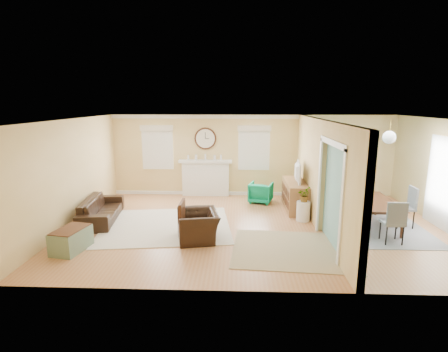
% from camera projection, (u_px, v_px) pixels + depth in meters
% --- Properties ---
extents(floor, '(9.00, 9.00, 0.00)m').
position_uv_depth(floor, '(256.00, 227.00, 8.56)').
color(floor, '#AC6D40').
rests_on(floor, ground).
extents(wall_back, '(9.00, 0.02, 2.60)m').
position_uv_depth(wall_back, '(252.00, 156.00, 11.22)').
color(wall_back, tan).
rests_on(wall_back, ground).
extents(wall_front, '(9.00, 0.02, 2.60)m').
position_uv_depth(wall_front, '(267.00, 215.00, 5.36)').
color(wall_front, tan).
rests_on(wall_front, ground).
extents(wall_left, '(0.02, 6.00, 2.60)m').
position_uv_depth(wall_left, '(71.00, 173.00, 8.47)').
color(wall_left, tan).
rests_on(wall_left, ground).
extents(ceiling, '(9.00, 6.00, 0.02)m').
position_uv_depth(ceiling, '(258.00, 120.00, 8.02)').
color(ceiling, white).
rests_on(ceiling, wall_back).
extents(partition, '(0.17, 6.00, 2.60)m').
position_uv_depth(partition, '(319.00, 171.00, 8.49)').
color(partition, tan).
rests_on(partition, ground).
extents(fireplace, '(1.70, 0.30, 1.17)m').
position_uv_depth(fireplace, '(206.00, 177.00, 11.31)').
color(fireplace, white).
rests_on(fireplace, ground).
extents(wall_clock, '(0.70, 0.07, 0.70)m').
position_uv_depth(wall_clock, '(205.00, 139.00, 11.13)').
color(wall_clock, '#4F2916').
rests_on(wall_clock, wall_back).
extents(window_left, '(1.05, 0.13, 1.42)m').
position_uv_depth(window_left, '(157.00, 144.00, 11.22)').
color(window_left, white).
rests_on(window_left, wall_back).
extents(window_right, '(1.05, 0.13, 1.42)m').
position_uv_depth(window_right, '(254.00, 145.00, 11.10)').
color(window_right, white).
rests_on(window_right, wall_back).
extents(french_doors, '(0.06, 1.70, 2.20)m').
position_uv_depth(french_doors, '(448.00, 185.00, 8.16)').
color(french_doors, white).
rests_on(french_doors, ground).
extents(pendant, '(0.30, 0.30, 0.55)m').
position_uv_depth(pendant, '(389.00, 137.00, 7.98)').
color(pendant, gold).
rests_on(pendant, ceiling).
extents(rug_cream, '(3.40, 3.04, 0.02)m').
position_uv_depth(rug_cream, '(166.00, 225.00, 8.61)').
color(rug_cream, beige).
rests_on(rug_cream, floor).
extents(rug_jute, '(2.59, 2.18, 0.01)m').
position_uv_depth(rug_jute, '(293.00, 249.00, 7.22)').
color(rug_jute, tan).
rests_on(rug_jute, floor).
extents(rug_grey, '(2.35, 2.94, 0.01)m').
position_uv_depth(rug_grey, '(371.00, 225.00, 8.64)').
color(rug_grey, slate).
rests_on(rug_grey, floor).
extents(sofa, '(1.04, 2.08, 0.58)m').
position_uv_depth(sofa, '(101.00, 209.00, 8.98)').
color(sofa, black).
rests_on(sofa, floor).
extents(eames_chair, '(1.06, 1.16, 0.64)m').
position_uv_depth(eames_chair, '(198.00, 226.00, 7.71)').
color(eames_chair, black).
rests_on(eames_chair, floor).
extents(green_chair, '(0.82, 0.83, 0.61)m').
position_uv_depth(green_chair, '(261.00, 193.00, 10.57)').
color(green_chair, '#008347').
rests_on(green_chair, floor).
extents(trunk, '(0.64, 0.89, 0.47)m').
position_uv_depth(trunk, '(71.00, 240.00, 7.14)').
color(trunk, slate).
rests_on(trunk, floor).
extents(credenza, '(0.55, 1.63, 0.80)m').
position_uv_depth(credenza, '(295.00, 195.00, 9.91)').
color(credenza, olive).
rests_on(credenza, floor).
extents(tv, '(0.23, 0.98, 0.56)m').
position_uv_depth(tv, '(295.00, 172.00, 9.77)').
color(tv, black).
rests_on(tv, credenza).
extents(garden_stool, '(0.34, 0.34, 0.51)m').
position_uv_depth(garden_stool, '(303.00, 211.00, 8.94)').
color(garden_stool, white).
rests_on(garden_stool, floor).
extents(potted_plant, '(0.39, 0.42, 0.38)m').
position_uv_depth(potted_plant, '(304.00, 194.00, 8.85)').
color(potted_plant, '#337F33').
rests_on(potted_plant, garden_stool).
extents(dining_table, '(1.08, 1.86, 0.64)m').
position_uv_depth(dining_table, '(372.00, 213.00, 8.57)').
color(dining_table, '#4F2916').
rests_on(dining_table, floor).
extents(dining_chair_n, '(0.45, 0.45, 0.91)m').
position_uv_depth(dining_chair_n, '(359.00, 194.00, 9.55)').
color(dining_chair_n, slate).
rests_on(dining_chair_n, floor).
extents(dining_chair_s, '(0.42, 0.42, 0.96)m').
position_uv_depth(dining_chair_s, '(393.00, 218.00, 7.48)').
color(dining_chair_s, slate).
rests_on(dining_chair_s, floor).
extents(dining_chair_w, '(0.50, 0.50, 0.96)m').
position_uv_depth(dining_chair_w, '(342.00, 202.00, 8.63)').
color(dining_chair_w, white).
rests_on(dining_chair_w, floor).
extents(dining_chair_e, '(0.46, 0.46, 1.00)m').
position_uv_depth(dining_chair_e, '(404.00, 203.00, 8.44)').
color(dining_chair_e, slate).
rests_on(dining_chair_e, floor).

